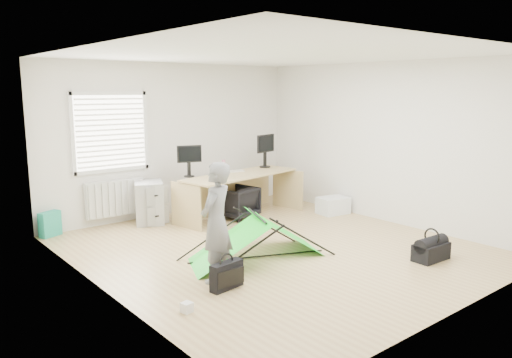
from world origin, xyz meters
TOP-DOWN VIEW (x-y plane):
  - ground at (0.00, 0.00)m, footprint 5.50×5.50m
  - back_wall at (0.00, 2.75)m, footprint 5.00×0.02m
  - window at (-1.20, 2.71)m, footprint 1.20×0.06m
  - radiator at (-1.20, 2.67)m, footprint 1.00×0.12m
  - desk at (0.72, 1.70)m, footprint 2.38×1.11m
  - filing_cabinet at (-0.72, 2.40)m, footprint 0.67×0.74m
  - monitor_left at (-0.14, 2.02)m, footprint 0.42×0.23m
  - monitor_right at (1.54, 2.01)m, footprint 0.49×0.21m
  - keyboard at (0.70, 1.98)m, footprint 0.51×0.29m
  - thermos at (0.59, 2.03)m, footprint 0.08×0.08m
  - office_chair at (0.64, 1.71)m, footprint 0.69×0.71m
  - person at (-1.34, -0.50)m, footprint 0.62×0.55m
  - kite at (-0.45, -0.17)m, footprint 2.06×1.50m
  - storage_crate at (2.18, 0.83)m, footprint 0.59×0.45m
  - tote_bag at (-2.29, 2.63)m, footprint 0.36×0.25m
  - laptop_bag at (-1.39, -0.78)m, footprint 0.43×0.18m
  - white_box at (-2.07, -1.01)m, footprint 0.12×0.12m
  - duffel_bag at (1.28, -1.71)m, footprint 0.53×0.28m

SIDE VIEW (x-z plane):
  - ground at x=0.00m, z-range 0.00..0.00m
  - white_box at x=-2.07m, z-range 0.00..0.10m
  - duffel_bag at x=1.28m, z-range 0.00..0.23m
  - storage_crate at x=2.18m, z-range 0.00..0.30m
  - laptop_bag at x=-1.39m, z-range 0.00..0.32m
  - tote_bag at x=-2.29m, z-range 0.00..0.39m
  - office_chair at x=0.64m, z-range 0.00..0.56m
  - kite at x=-0.45m, z-range 0.00..0.59m
  - filing_cabinet at x=-0.72m, z-range 0.00..0.71m
  - desk at x=0.72m, z-range 0.00..0.78m
  - radiator at x=-1.20m, z-range 0.15..0.75m
  - person at x=-1.34m, z-range 0.00..1.42m
  - keyboard at x=0.70m, z-range 0.78..0.80m
  - thermos at x=0.59m, z-range 0.78..1.01m
  - monitor_left at x=-0.14m, z-range 0.78..1.17m
  - monitor_right at x=1.54m, z-range 0.78..1.24m
  - back_wall at x=0.00m, z-range 0.00..2.70m
  - window at x=-1.20m, z-range 0.95..2.15m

